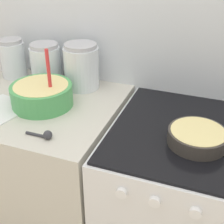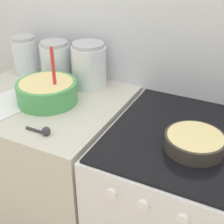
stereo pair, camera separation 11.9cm
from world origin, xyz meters
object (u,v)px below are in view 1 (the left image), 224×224
object	(u,v)px
baking_pan	(197,137)
storage_jar_left	(13,61)
stove	(181,210)
storage_jar_middle	(46,66)
storage_jar_right	(82,69)
mixing_bowl	(42,94)

from	to	relation	value
baking_pan	storage_jar_left	world-z (taller)	storage_jar_left
stove	baking_pan	xyz separation A→B (m)	(0.02, -0.08, 0.48)
storage_jar_left	storage_jar_middle	bearing A→B (deg)	0.00
storage_jar_right	storage_jar_left	bearing A→B (deg)	180.00
baking_pan	storage_jar_middle	xyz separation A→B (m)	(-0.84, 0.31, 0.06)
stove	storage_jar_left	distance (m)	1.18
stove	storage_jar_left	bearing A→B (deg)	167.15
baking_pan	storage_jar_middle	world-z (taller)	storage_jar_middle
storage_jar_right	storage_jar_middle	bearing A→B (deg)	180.00
stove	baking_pan	size ratio (longest dim) A/B	3.98
stove	storage_jar_middle	bearing A→B (deg)	163.99
stove	baking_pan	distance (m)	0.49
storage_jar_middle	mixing_bowl	bearing A→B (deg)	-63.84
mixing_bowl	storage_jar_middle	size ratio (longest dim) A/B	1.36
storage_jar_middle	storage_jar_right	xyz separation A→B (m)	(0.21, 0.00, 0.01)
baking_pan	storage_jar_right	xyz separation A→B (m)	(-0.63, 0.31, 0.07)
mixing_bowl	storage_jar_middle	bearing A→B (deg)	116.16
mixing_bowl	storage_jar_right	bearing A→B (deg)	70.17
mixing_bowl	storage_jar_middle	distance (m)	0.28
storage_jar_left	storage_jar_middle	xyz separation A→B (m)	(0.21, 0.00, -0.00)
storage_jar_left	storage_jar_right	xyz separation A→B (m)	(0.42, 0.00, 0.01)
baking_pan	storage_jar_right	distance (m)	0.70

